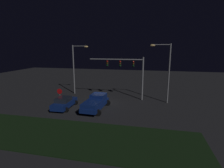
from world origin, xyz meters
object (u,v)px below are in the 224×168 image
object	(u,v)px
car_sedan	(64,103)
pickup_truck	(96,102)
street_lamp_right	(165,66)
street_lamp_left	(77,64)
stop_sign	(60,93)
traffic_signal_gantry	(127,68)

from	to	relation	value
car_sedan	pickup_truck	bearing A→B (deg)	-85.54
car_sedan	street_lamp_right	size ratio (longest dim) A/B	0.53
car_sedan	street_lamp_left	xyz separation A→B (m)	(-1.34, 7.42, 4.47)
street_lamp_left	stop_sign	world-z (taller)	street_lamp_left
pickup_truck	car_sedan	xyz separation A→B (m)	(-4.21, -0.43, -0.26)
pickup_truck	stop_sign	world-z (taller)	stop_sign
pickup_truck	street_lamp_right	distance (m)	10.86
car_sedan	street_lamp_left	bearing A→B (deg)	8.89
pickup_truck	traffic_signal_gantry	world-z (taller)	traffic_signal_gantry
pickup_truck	car_sedan	distance (m)	4.24
pickup_truck	street_lamp_left	bearing A→B (deg)	41.23
car_sedan	street_lamp_right	xyz separation A→B (m)	(12.87, 5.36, 4.55)
car_sedan	stop_sign	size ratio (longest dim) A/B	1.99
pickup_truck	traffic_signal_gantry	bearing A→B (deg)	-26.39
traffic_signal_gantry	street_lamp_left	distance (m)	8.80
street_lamp_left	stop_sign	xyz separation A→B (m)	(-0.06, -5.98, -3.65)
traffic_signal_gantry	stop_sign	bearing A→B (deg)	-152.26
car_sedan	stop_sign	bearing A→B (deg)	42.94
car_sedan	street_lamp_right	world-z (taller)	street_lamp_right
car_sedan	traffic_signal_gantry	size ratio (longest dim) A/B	0.53
pickup_truck	street_lamp_left	distance (m)	9.87
traffic_signal_gantry	street_lamp_left	xyz separation A→B (m)	(-8.69, 1.38, 0.31)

